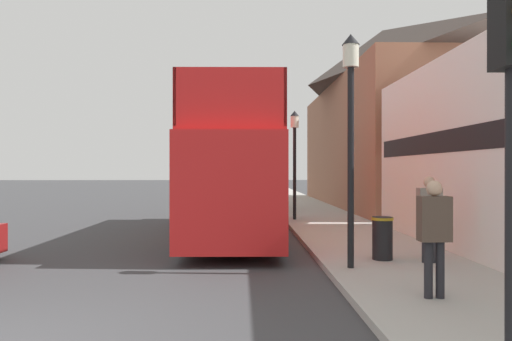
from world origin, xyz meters
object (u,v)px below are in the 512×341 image
tour_bus (237,175)px  lamp_post_second (295,144)px  lamp_post_nearest (351,106)px  pedestrian_third (429,211)px  parked_car_ahead_of_bus (252,198)px  litter_bin (382,237)px  pedestrian_second (434,227)px

tour_bus → lamp_post_second: bearing=59.4°
lamp_post_nearest → pedestrian_third: bearing=15.4°
lamp_post_nearest → lamp_post_second: 9.68m
parked_car_ahead_of_bus → lamp_post_second: lamp_post_second is taller
litter_bin → pedestrian_second: bearing=-92.3°
pedestrian_second → lamp_post_nearest: size_ratio=0.38×
pedestrian_third → lamp_post_second: lamp_post_second is taller
tour_bus → litter_bin: size_ratio=11.46×
tour_bus → pedestrian_second: tour_bus is taller
tour_bus → litter_bin: bearing=-56.8°
parked_car_ahead_of_bus → pedestrian_third: bearing=-78.9°
parked_car_ahead_of_bus → pedestrian_third: (3.44, -14.49, 0.56)m
pedestrian_second → pedestrian_third: size_ratio=0.99×
pedestrian_third → tour_bus: bearing=126.6°
lamp_post_nearest → lamp_post_second: lamp_post_nearest is taller
tour_bus → lamp_post_nearest: bearing=-67.7°
tour_bus → litter_bin: (3.23, -5.16, -1.28)m
parked_car_ahead_of_bus → pedestrian_second: (2.41, -17.37, 0.54)m
tour_bus → parked_car_ahead_of_bus: 9.05m
pedestrian_second → lamp_post_second: bearing=94.0°
parked_car_ahead_of_bus → lamp_post_second: bearing=-75.8°
parked_car_ahead_of_bus → pedestrian_second: size_ratio=2.54×
lamp_post_nearest → lamp_post_second: (-0.09, 9.67, -0.25)m
pedestrian_second → pedestrian_third: (1.02, 2.88, 0.01)m
parked_car_ahead_of_bus → tour_bus: bearing=-96.6°
pedestrian_third → lamp_post_second: 9.56m
lamp_post_second → litter_bin: (0.98, -8.79, -2.49)m
pedestrian_third → parked_car_ahead_of_bus: bearing=103.3°
lamp_post_nearest → litter_bin: bearing=44.6°
tour_bus → lamp_post_second: 4.44m
pedestrian_second → pedestrian_third: bearing=70.5°
pedestrian_third → litter_bin: pedestrian_third is taller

